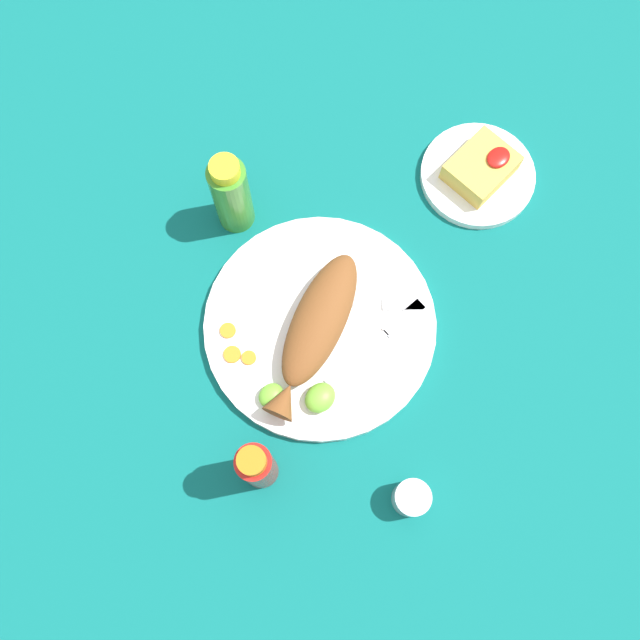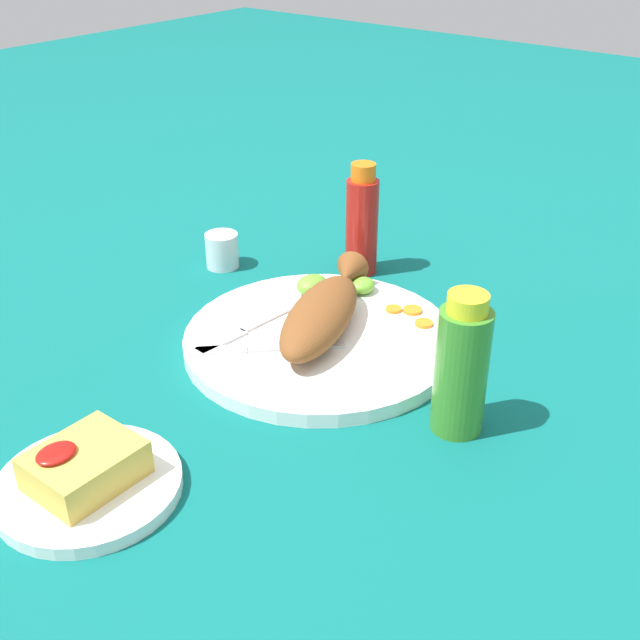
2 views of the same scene
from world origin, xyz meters
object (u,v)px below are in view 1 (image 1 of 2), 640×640
at_px(side_plate_fries, 477,175).
at_px(main_plate, 320,326).
at_px(fork_far, 381,337).
at_px(fried_fish, 316,327).
at_px(salt_cup, 411,498).
at_px(hot_sauce_bottle_red, 257,466).
at_px(fork_near, 376,304).
at_px(hot_sauce_bottle_green, 231,194).

bearing_deg(side_plate_fries, main_plate, 178.88).
height_order(fork_far, side_plate_fries, fork_far).
distance_m(fried_fish, fork_far, 0.10).
bearing_deg(fried_fish, fork_far, -71.73).
xyz_separation_m(fork_far, salt_cup, (-0.14, -0.18, 0.00)).
relative_size(main_plate, side_plate_fries, 1.90).
xyz_separation_m(fork_far, side_plate_fries, (0.30, 0.07, -0.01)).
bearing_deg(side_plate_fries, hot_sauce_bottle_red, -171.80).
bearing_deg(salt_cup, fork_near, 52.41).
bearing_deg(main_plate, fork_near, -26.40).
relative_size(fork_near, hot_sauce_bottle_red, 0.86).
distance_m(main_plate, hot_sauce_bottle_red, 0.23).
bearing_deg(hot_sauce_bottle_red, main_plate, 22.78).
height_order(fork_near, hot_sauce_bottle_red, hot_sauce_bottle_red).
xyz_separation_m(hot_sauce_bottle_green, salt_cup, (-0.13, -0.47, -0.05)).
xyz_separation_m(main_plate, salt_cup, (-0.09, -0.26, 0.01)).
distance_m(fork_near, hot_sauce_bottle_green, 0.26).
xyz_separation_m(fork_near, hot_sauce_bottle_green, (-0.04, 0.25, 0.06)).
bearing_deg(main_plate, hot_sauce_bottle_green, 79.76).
xyz_separation_m(fried_fish, hot_sauce_bottle_green, (0.05, 0.22, 0.03)).
distance_m(fried_fish, side_plate_fries, 0.36).
distance_m(fork_far, side_plate_fries, 0.31).
distance_m(fork_near, fork_far, 0.05).
xyz_separation_m(salt_cup, side_plate_fries, (0.44, 0.25, -0.02)).
height_order(fork_near, salt_cup, salt_cup).
height_order(hot_sauce_bottle_green, side_plate_fries, hot_sauce_bottle_green).
relative_size(fork_far, hot_sauce_bottle_green, 1.17).
relative_size(main_plate, fork_far, 1.82).
height_order(fork_far, hot_sauce_bottle_green, hot_sauce_bottle_green).
relative_size(fried_fish, side_plate_fries, 1.45).
distance_m(salt_cup, side_plate_fries, 0.50).
relative_size(fork_far, salt_cup, 3.57).
relative_size(fork_near, hot_sauce_bottle_green, 0.89).
distance_m(hot_sauce_bottle_red, hot_sauce_bottle_green, 0.39).
relative_size(hot_sauce_bottle_red, salt_cup, 3.17).
bearing_deg(fork_far, fried_fish, 134.49).
relative_size(main_plate, salt_cup, 6.50).
distance_m(main_plate, fork_far, 0.09).
distance_m(main_plate, side_plate_fries, 0.35).
distance_m(hot_sauce_bottle_red, salt_cup, 0.21).
bearing_deg(fork_near, main_plate, -160.80).
bearing_deg(fried_fish, fork_near, -41.17).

